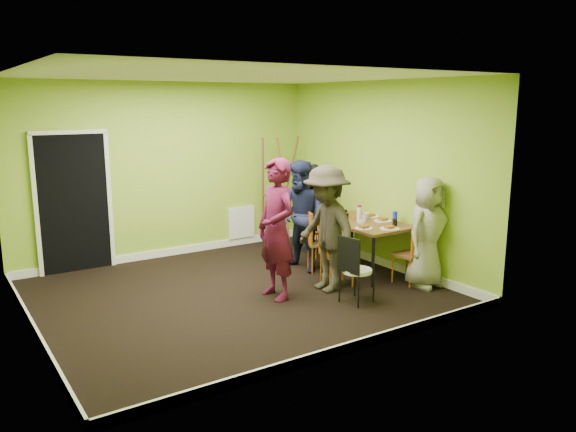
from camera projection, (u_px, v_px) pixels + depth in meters
name	position (u px, v px, depth m)	size (l,w,h in m)	color
ground	(237.00, 293.00, 7.44)	(5.00, 5.00, 0.00)	black
room_walls	(232.00, 220.00, 7.26)	(5.04, 4.54, 2.82)	#8DB72F
dining_table	(362.00, 225.00, 8.31)	(0.90, 1.50, 0.75)	black
chair_left_far	(316.00, 238.00, 8.31)	(0.49, 0.49, 0.90)	#D26513
chair_left_near	(332.00, 248.00, 7.64)	(0.48, 0.47, 0.94)	#D26513
chair_back_end	(319.00, 213.00, 9.25)	(0.51, 0.56, 0.96)	#D26513
chair_front_end	(413.00, 250.00, 7.70)	(0.40, 0.40, 0.87)	#D26513
chair_bentwood	(354.00, 266.00, 6.96)	(0.40, 0.39, 0.87)	black
easel	(278.00, 191.00, 9.83)	(0.77, 0.72, 1.91)	brown
plate_near_left	(335.00, 218.00, 8.54)	(0.25, 0.25, 0.01)	white
plate_near_right	(364.00, 228.00, 7.81)	(0.25, 0.25, 0.01)	white
plate_far_back	(341.00, 215.00, 8.76)	(0.25, 0.25, 0.01)	white
plate_far_front	(390.00, 229.00, 7.79)	(0.27, 0.27, 0.01)	white
plate_wall_back	(370.00, 216.00, 8.62)	(0.26, 0.26, 0.01)	white
plate_wall_front	(383.00, 221.00, 8.31)	(0.27, 0.27, 0.01)	white
thermos	(359.00, 214.00, 8.25)	(0.07, 0.07, 0.22)	white
blue_bottle	(395.00, 217.00, 8.14)	(0.07, 0.07, 0.18)	#1C31D5
orange_bottle	(354.00, 218.00, 8.34)	(0.04, 0.04, 0.07)	#D26513
glass_mid	(346.00, 216.00, 8.46)	(0.07, 0.07, 0.09)	black
glass_back	(345.00, 213.00, 8.66)	(0.07, 0.07, 0.10)	black
glass_front	(395.00, 222.00, 7.98)	(0.07, 0.07, 0.10)	black
cup_a	(362.00, 223.00, 7.99)	(0.12, 0.12, 0.10)	white
cup_b	(366.00, 216.00, 8.48)	(0.10, 0.10, 0.09)	white
person_standing	(276.00, 229.00, 7.10)	(0.66, 0.43, 1.80)	#4F0D2C
person_left_far	(302.00, 216.00, 8.27)	(0.80, 0.63, 1.65)	#161C38
person_left_near	(326.00, 229.00, 7.40)	(1.08, 0.62, 1.68)	#2C271D
person_back_end	(315.00, 208.00, 9.34)	(0.87, 0.36, 1.49)	black
person_front_end	(427.00, 232.00, 7.57)	(0.74, 0.48, 1.52)	gray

